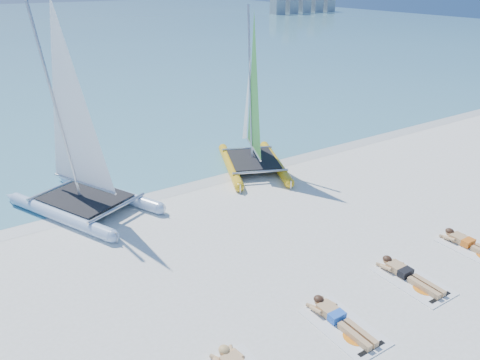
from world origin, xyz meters
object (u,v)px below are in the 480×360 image
object	(u,v)px
catamaran_yellow	(251,117)
sunbather_d	(469,243)
sunbather_b	(338,318)
towel_d	(475,250)
sunbather_c	(407,274)
catamaran_blue	(76,149)
towel_b	(344,327)
towel_c	(413,281)

from	to	relation	value
catamaran_yellow	sunbather_d	distance (m)	8.57
catamaran_yellow	sunbather_b	xyz separation A→B (m)	(-3.55, -8.47, -1.77)
sunbather_b	towel_d	size ratio (longest dim) A/B	0.93
sunbather_c	catamaran_yellow	bearing A→B (deg)	82.94
catamaran_blue	towel_b	bearing A→B (deg)	-95.09
sunbather_d	towel_c	bearing A→B (deg)	-176.00
towel_b	sunbather_b	distance (m)	0.22
sunbather_b	towel_d	bearing A→B (deg)	0.49
towel_c	sunbather_c	xyz separation A→B (m)	(-0.00, 0.19, 0.11)
catamaran_yellow	sunbather_c	world-z (taller)	catamaran_yellow
sunbather_d	catamaran_yellow	bearing A→B (deg)	100.63
sunbather_c	sunbather_d	world-z (taller)	same
towel_b	sunbather_d	distance (m)	5.12
catamaran_blue	sunbather_b	world-z (taller)	catamaran_blue
towel_b	sunbather_c	distance (m)	2.57
catamaran_yellow	sunbather_d	xyz separation A→B (m)	(1.55, -8.24, -1.77)
towel_d	catamaran_yellow	bearing A→B (deg)	100.40
sunbather_b	sunbather_c	bearing A→B (deg)	5.60
sunbather_b	sunbather_d	distance (m)	5.10
towel_b	sunbather_c	size ratio (longest dim) A/B	1.07
sunbather_c	towel_b	bearing A→B (deg)	-170.14
towel_c	sunbather_c	size ratio (longest dim) A/B	1.07
towel_c	towel_b	bearing A→B (deg)	-174.40
sunbather_c	sunbather_d	xyz separation A→B (m)	(2.56, -0.01, 0.00)
sunbather_b	towel_c	bearing A→B (deg)	1.28
catamaran_yellow	towel_d	bearing A→B (deg)	-56.62
sunbather_b	towel_d	world-z (taller)	sunbather_b
catamaran_yellow	towel_d	size ratio (longest dim) A/B	3.25
sunbather_b	sunbather_d	size ratio (longest dim) A/B	1.00
catamaran_yellow	sunbather_d	world-z (taller)	catamaran_yellow
sunbather_d	towel_b	bearing A→B (deg)	-175.20
towel_d	sunbather_b	bearing A→B (deg)	-179.51
towel_b	towel_d	bearing A→B (deg)	2.65
catamaran_blue	sunbather_d	bearing A→B (deg)	-69.33
sunbather_c	sunbather_d	size ratio (longest dim) A/B	1.00
catamaran_yellow	sunbather_b	distance (m)	9.36
catamaran_blue	towel_c	distance (m)	10.10
sunbather_c	towel_c	bearing A→B (deg)	-90.00
sunbather_b	towel_d	distance (m)	5.10
towel_b	towel_c	world-z (taller)	same
catamaran_blue	towel_c	xyz separation A→B (m)	(5.50, -8.23, -1.98)
catamaran_yellow	towel_d	xyz separation A→B (m)	(1.55, -8.43, -1.88)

